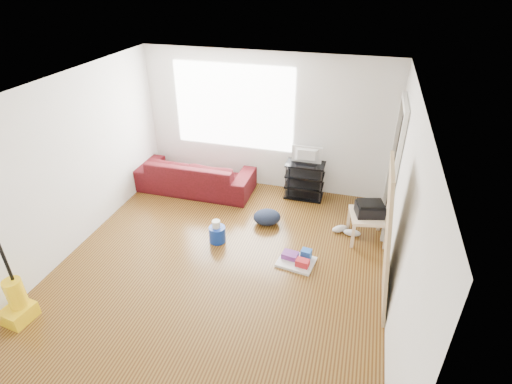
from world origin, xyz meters
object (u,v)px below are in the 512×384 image
(bucket, at_px, (218,241))
(cleaning_tray, at_px, (297,260))
(tv_stand, at_px, (304,180))
(vacuum, at_px, (17,302))
(sofa, at_px, (197,189))
(side_table, at_px, (368,218))
(backpack, at_px, (267,223))

(bucket, relative_size, cleaning_tray, 0.45)
(tv_stand, xyz_separation_m, vacuum, (-2.80, -3.77, -0.09))
(bucket, bearing_deg, tv_stand, 57.98)
(sofa, relative_size, side_table, 3.39)
(backpack, bearing_deg, bucket, -151.00)
(sofa, bearing_deg, vacuum, 77.13)
(sofa, xyz_separation_m, vacuum, (-0.80, -3.50, 0.26))
(bucket, distance_m, vacuum, 2.74)
(bucket, distance_m, cleaning_tray, 1.30)
(sofa, xyz_separation_m, side_table, (3.15, -0.72, 0.37))
(sofa, xyz_separation_m, cleaning_tray, (2.23, -1.59, 0.06))
(backpack, relative_size, vacuum, 0.32)
(side_table, bearing_deg, tv_stand, 139.31)
(sofa, relative_size, bucket, 8.42)
(tv_stand, height_order, bucket, tv_stand)
(tv_stand, distance_m, bucket, 2.02)
(side_table, relative_size, vacuum, 0.44)
(cleaning_tray, bearing_deg, side_table, 43.55)
(sofa, relative_size, backpack, 4.78)
(side_table, xyz_separation_m, backpack, (-1.58, -0.02, -0.37))
(bucket, height_order, backpack, bucket)
(bucket, bearing_deg, sofa, 123.86)
(cleaning_tray, distance_m, backpack, 1.08)
(tv_stand, xyz_separation_m, cleaning_tray, (0.23, -1.86, -0.29))
(backpack, height_order, vacuum, vacuum)
(sofa, bearing_deg, cleaning_tray, 144.58)
(sofa, xyz_separation_m, tv_stand, (2.00, 0.27, 0.35))
(tv_stand, xyz_separation_m, backpack, (-0.44, -1.01, -0.35))
(tv_stand, relative_size, bucket, 2.68)
(cleaning_tray, bearing_deg, tv_stand, 97.12)
(tv_stand, relative_size, side_table, 1.08)
(sofa, height_order, backpack, sofa)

